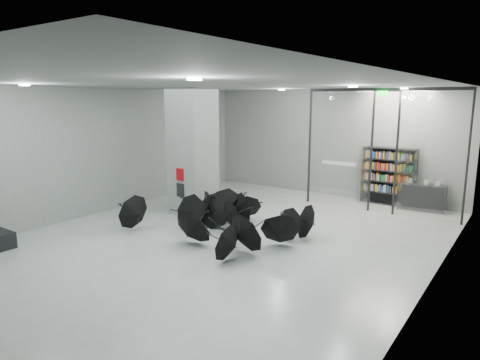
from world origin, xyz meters
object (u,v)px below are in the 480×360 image
Objects in this scene: column at (193,152)px; bookshelf at (388,176)px; shop_counter at (422,197)px; umbrella_cluster at (225,223)px.

column reaches higher than bookshelf.
shop_counter is 0.27× the size of umbrella_cluster.
umbrella_cluster is (2.18, -1.19, -1.69)m from column.
shop_counter is at bearing -4.34° from bookshelf.
bookshelf is 0.38× the size of umbrella_cluster.
umbrella_cluster is at bearing -128.36° from shop_counter.
shop_counter is 6.97m from umbrella_cluster.
umbrella_cluster is at bearing -28.60° from column.
bookshelf reaches higher than umbrella_cluster.
bookshelf is at bearing 65.82° from umbrella_cluster.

